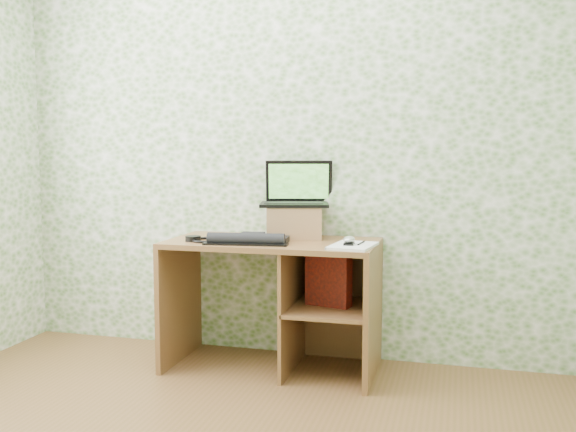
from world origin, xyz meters
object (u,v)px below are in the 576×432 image
(riser, at_px, (294,222))
(laptop, at_px, (296,195))
(notepad, at_px, (353,246))
(desk, at_px, (287,286))
(keyboard, at_px, (249,239))

(riser, relative_size, laptop, 0.70)
(riser, bearing_deg, notepad, -34.28)
(notepad, bearing_deg, riser, 152.81)
(laptop, height_order, notepad, laptop)
(desk, height_order, laptop, laptop)
(desk, xyz_separation_m, riser, (0.02, 0.12, 0.36))
(desk, height_order, keyboard, keyboard)
(keyboard, distance_m, notepad, 0.58)
(desk, bearing_deg, laptop, 84.32)
(riser, distance_m, keyboard, 0.34)
(riser, xyz_separation_m, keyboard, (-0.19, -0.28, -0.07))
(desk, xyz_separation_m, notepad, (0.41, -0.15, 0.28))
(keyboard, height_order, notepad, keyboard)
(riser, bearing_deg, laptop, 90.00)
(notepad, bearing_deg, desk, 166.64)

